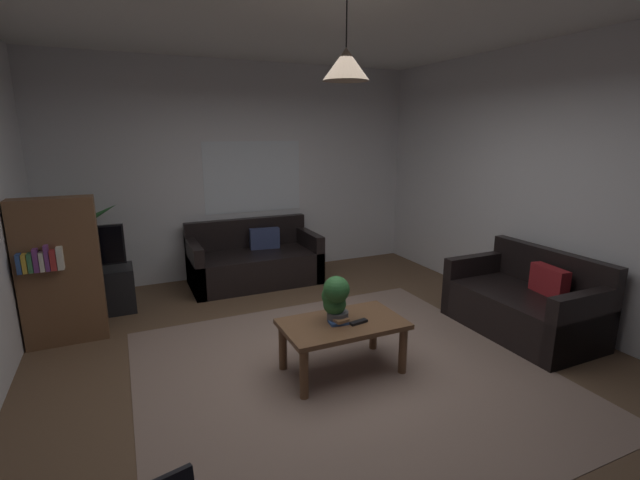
% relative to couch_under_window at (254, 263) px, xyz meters
% --- Properties ---
extents(floor, '(5.03, 5.73, 0.02)m').
position_rel_couch_under_window_xyz_m(floor, '(0.02, -2.39, -0.28)').
color(floor, brown).
rests_on(floor, ground).
extents(rug, '(3.27, 3.15, 0.01)m').
position_rel_couch_under_window_xyz_m(rug, '(0.02, -2.59, -0.27)').
color(rug, gray).
rests_on(rug, ground).
extents(wall_back, '(5.15, 0.06, 2.89)m').
position_rel_couch_under_window_xyz_m(wall_back, '(0.02, 0.51, 1.17)').
color(wall_back, silver).
rests_on(wall_back, ground).
extents(wall_right, '(0.06, 5.73, 2.89)m').
position_rel_couch_under_window_xyz_m(wall_right, '(2.56, -2.39, 1.17)').
color(wall_right, silver).
rests_on(wall_right, ground).
extents(ceiling, '(5.03, 5.73, 0.02)m').
position_rel_couch_under_window_xyz_m(ceiling, '(0.02, -2.39, 2.63)').
color(ceiling, white).
extents(window_pane, '(1.37, 0.01, 0.97)m').
position_rel_couch_under_window_xyz_m(window_pane, '(0.16, 0.48, 1.09)').
color(window_pane, white).
extents(couch_under_window, '(1.67, 0.83, 0.82)m').
position_rel_couch_under_window_xyz_m(couch_under_window, '(0.00, 0.00, 0.00)').
color(couch_under_window, black).
rests_on(couch_under_window, ground).
extents(couch_right_side, '(0.83, 1.41, 0.82)m').
position_rel_couch_under_window_xyz_m(couch_right_side, '(2.05, -2.58, 0.00)').
color(couch_right_side, black).
rests_on(couch_right_side, ground).
extents(coffee_table, '(1.01, 0.59, 0.45)m').
position_rel_couch_under_window_xyz_m(coffee_table, '(0.03, -2.52, 0.10)').
color(coffee_table, brown).
rests_on(coffee_table, ground).
extents(book_on_table_0, '(0.16, 0.12, 0.02)m').
position_rel_couch_under_window_xyz_m(book_on_table_0, '(-0.02, -2.54, 0.19)').
color(book_on_table_0, '#2D4C8C').
rests_on(book_on_table_0, coffee_table).
extents(book_on_table_1, '(0.13, 0.13, 0.02)m').
position_rel_couch_under_window_xyz_m(book_on_table_1, '(-0.01, -2.54, 0.21)').
color(book_on_table_1, '#99663F').
rests_on(book_on_table_1, coffee_table).
extents(remote_on_table_0, '(0.17, 0.08, 0.02)m').
position_rel_couch_under_window_xyz_m(remote_on_table_0, '(0.13, -2.60, 0.19)').
color(remote_on_table_0, black).
rests_on(remote_on_table_0, coffee_table).
extents(potted_plant_on_table, '(0.23, 0.26, 0.40)m').
position_rel_couch_under_window_xyz_m(potted_plant_on_table, '(-0.02, -2.48, 0.38)').
color(potted_plant_on_table, '#4C4C51').
rests_on(potted_plant_on_table, coffee_table).
extents(tv_stand, '(0.90, 0.44, 0.50)m').
position_rel_couch_under_window_xyz_m(tv_stand, '(-1.95, -0.27, -0.02)').
color(tv_stand, black).
rests_on(tv_stand, ground).
extents(tv, '(0.79, 0.16, 0.49)m').
position_rel_couch_under_window_xyz_m(tv, '(-1.95, -0.29, 0.48)').
color(tv, black).
rests_on(tv, tv_stand).
extents(potted_palm_corner, '(0.90, 0.87, 1.25)m').
position_rel_couch_under_window_xyz_m(potted_palm_corner, '(-2.04, 0.23, 0.31)').
color(potted_palm_corner, '#4C4C51').
rests_on(potted_palm_corner, ground).
extents(bookshelf_corner, '(0.70, 0.31, 1.40)m').
position_rel_couch_under_window_xyz_m(bookshelf_corner, '(-2.13, -0.94, 0.43)').
color(bookshelf_corner, brown).
rests_on(bookshelf_corner, ground).
extents(pendant_lamp, '(0.34, 0.34, 0.55)m').
position_rel_couch_under_window_xyz_m(pendant_lamp, '(0.03, -2.52, 2.18)').
color(pendant_lamp, black).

